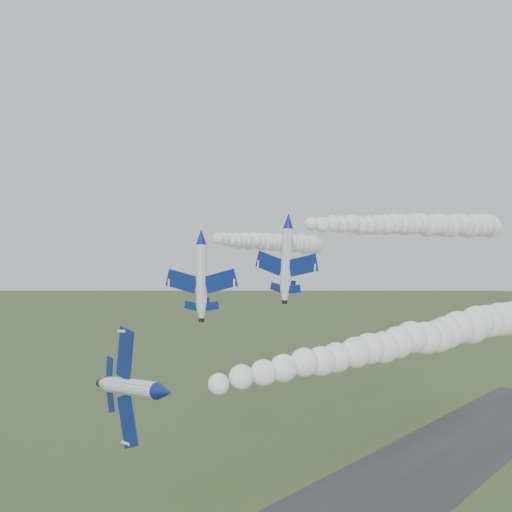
# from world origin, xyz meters

# --- Properties ---
(jet_lead) EXTENTS (4.58, 12.07, 9.94)m
(jet_lead) POSITION_xyz_m (13.57, -8.15, 29.78)
(jet_lead) COLOR white
(smoke_trail_jet_lead) EXTENTS (16.90, 75.79, 5.41)m
(smoke_trail_jet_lead) POSITION_xyz_m (21.09, 31.76, 31.79)
(smoke_trail_jet_lead) COLOR white
(jet_pair_left) EXTENTS (11.01, 12.72, 3.21)m
(jet_pair_left) POSITION_xyz_m (-9.73, 18.83, 43.80)
(jet_pair_left) COLOR white
(smoke_trail_jet_pair_left) EXTENTS (24.66, 61.50, 4.50)m
(smoke_trail_jet_pair_left) POSITION_xyz_m (-21.59, 52.06, 44.42)
(smoke_trail_jet_pair_left) COLOR white
(jet_pair_right) EXTENTS (9.41, 11.37, 2.83)m
(jet_pair_right) POSITION_xyz_m (4.84, 19.67, 45.30)
(jet_pair_right) COLOR white
(smoke_trail_jet_pair_right) EXTENTS (5.21, 72.73, 5.02)m
(smoke_trail_jet_pair_right) POSITION_xyz_m (5.61, 58.58, 47.02)
(smoke_trail_jet_pair_right) COLOR white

